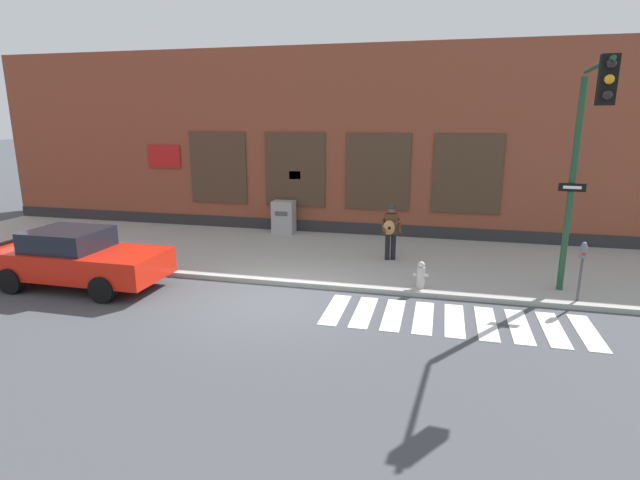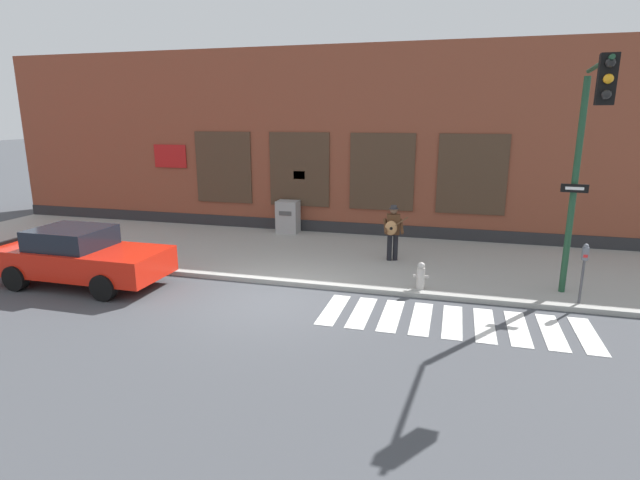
{
  "view_description": "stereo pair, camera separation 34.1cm",
  "coord_description": "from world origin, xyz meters",
  "px_view_note": "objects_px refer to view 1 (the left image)",
  "views": [
    {
      "loc": [
        3.78,
        -10.72,
        4.36
      ],
      "look_at": [
        0.79,
        1.51,
        1.24
      ],
      "focal_mm": 28.0,
      "sensor_mm": 36.0,
      "label": 1
    },
    {
      "loc": [
        4.11,
        -10.63,
        4.36
      ],
      "look_at": [
        0.79,
        1.51,
        1.24
      ],
      "focal_mm": 28.0,
      "sensor_mm": 36.0,
      "label": 2
    }
  ],
  "objects_px": {
    "red_car": "(77,258)",
    "parking_meter": "(582,262)",
    "traffic_light": "(585,144)",
    "busker": "(391,229)",
    "fire_hydrant": "(421,275)",
    "utility_box": "(284,217)"
  },
  "relations": [
    {
      "from": "parking_meter",
      "to": "fire_hydrant",
      "type": "bearing_deg",
      "value": 179.38
    },
    {
      "from": "busker",
      "to": "utility_box",
      "type": "height_order",
      "value": "busker"
    },
    {
      "from": "traffic_light",
      "to": "busker",
      "type": "bearing_deg",
      "value": 147.2
    },
    {
      "from": "traffic_light",
      "to": "fire_hydrant",
      "type": "bearing_deg",
      "value": 173.05
    },
    {
      "from": "red_car",
      "to": "fire_hydrant",
      "type": "xyz_separation_m",
      "value": [
        8.78,
        1.64,
        -0.3
      ]
    },
    {
      "from": "utility_box",
      "to": "red_car",
      "type": "bearing_deg",
      "value": -117.49
    },
    {
      "from": "red_car",
      "to": "fire_hydrant",
      "type": "bearing_deg",
      "value": 10.56
    },
    {
      "from": "parking_meter",
      "to": "fire_hydrant",
      "type": "relative_size",
      "value": 2.05
    },
    {
      "from": "busker",
      "to": "traffic_light",
      "type": "xyz_separation_m",
      "value": [
        4.34,
        -2.79,
        2.72
      ]
    },
    {
      "from": "fire_hydrant",
      "to": "red_car",
      "type": "bearing_deg",
      "value": -169.44
    },
    {
      "from": "red_car",
      "to": "traffic_light",
      "type": "distance_m",
      "value": 12.52
    },
    {
      "from": "busker",
      "to": "utility_box",
      "type": "relative_size",
      "value": 1.4
    },
    {
      "from": "red_car",
      "to": "parking_meter",
      "type": "relative_size",
      "value": 3.21
    },
    {
      "from": "red_car",
      "to": "parking_meter",
      "type": "distance_m",
      "value": 12.54
    },
    {
      "from": "traffic_light",
      "to": "parking_meter",
      "type": "relative_size",
      "value": 3.7
    },
    {
      "from": "red_car",
      "to": "utility_box",
      "type": "bearing_deg",
      "value": 62.51
    },
    {
      "from": "busker",
      "to": "parking_meter",
      "type": "height_order",
      "value": "busker"
    },
    {
      "from": "busker",
      "to": "utility_box",
      "type": "bearing_deg",
      "value": 147.37
    },
    {
      "from": "red_car",
      "to": "busker",
      "type": "xyz_separation_m",
      "value": [
        7.75,
        4.03,
        0.31
      ]
    },
    {
      "from": "traffic_light",
      "to": "fire_hydrant",
      "type": "distance_m",
      "value": 4.71
    },
    {
      "from": "traffic_light",
      "to": "parking_meter",
      "type": "bearing_deg",
      "value": 46.36
    },
    {
      "from": "red_car",
      "to": "fire_hydrant",
      "type": "distance_m",
      "value": 8.93
    }
  ]
}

